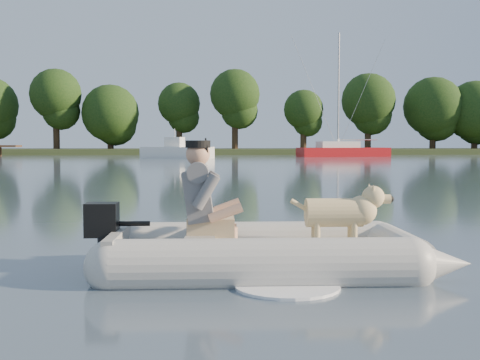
{
  "coord_description": "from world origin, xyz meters",
  "views": [
    {
      "loc": [
        -0.1,
        -5.43,
        1.24
      ],
      "look_at": [
        0.42,
        2.48,
        0.75
      ],
      "focal_mm": 45.0,
      "sensor_mm": 36.0,
      "label": 1
    }
  ],
  "objects": [
    {
      "name": "water",
      "position": [
        0.0,
        0.0,
        0.0
      ],
      "size": [
        160.0,
        160.0,
        0.0
      ],
      "primitive_type": "plane",
      "color": "slate",
      "rests_on": "ground"
    },
    {
      "name": "shore_bank",
      "position": [
        0.0,
        62.0,
        0.25
      ],
      "size": [
        160.0,
        12.0,
        0.7
      ],
      "primitive_type": "cube",
      "color": "#47512D",
      "rests_on": "water"
    },
    {
      "name": "treeline",
      "position": [
        5.75,
        61.07,
        5.3
      ],
      "size": [
        84.66,
        7.35,
        9.27
      ],
      "color": "#332316",
      "rests_on": "shore_bank"
    },
    {
      "name": "dinghy",
      "position": [
        0.58,
        0.32,
        0.58
      ],
      "size": [
        4.39,
        2.78,
        1.35
      ],
      "primitive_type": null,
      "rotation": [
        0.0,
        0.0,
        -0.02
      ],
      "color": "#ADADA8",
      "rests_on": "water"
    },
    {
      "name": "man",
      "position": [
        -0.1,
        0.39,
        0.76
      ],
      "size": [
        0.72,
        0.62,
        1.05
      ],
      "primitive_type": null,
      "rotation": [
        0.0,
        0.0,
        -0.02
      ],
      "color": "slate",
      "rests_on": "dinghy"
    },
    {
      "name": "dog",
      "position": [
        1.21,
        0.36,
        0.51
      ],
      "size": [
        0.92,
        0.34,
        0.61
      ],
      "primitive_type": null,
      "rotation": [
        0.0,
        0.0,
        -0.02
      ],
      "color": "tan",
      "rests_on": "dinghy"
    },
    {
      "name": "outboard_motor",
      "position": [
        -1.04,
        0.36,
        0.3
      ],
      "size": [
        0.41,
        0.29,
        0.77
      ],
      "primitive_type": null,
      "rotation": [
        0.0,
        0.0,
        -0.02
      ],
      "color": "black",
      "rests_on": "dinghy"
    },
    {
      "name": "motorboat",
      "position": [
        -1.98,
        44.11,
        1.15
      ],
      "size": [
        6.38,
        4.25,
        2.52
      ],
      "primitive_type": null,
      "rotation": [
        0.0,
        0.0,
        -0.36
      ],
      "color": "white",
      "rests_on": "water"
    },
    {
      "name": "sailboat",
      "position": [
        12.73,
        48.15,
        0.49
      ],
      "size": [
        8.47,
        3.67,
        11.26
      ],
      "rotation": [
        0.0,
        0.0,
        0.15
      ],
      "color": "#AA1317",
      "rests_on": "water"
    }
  ]
}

